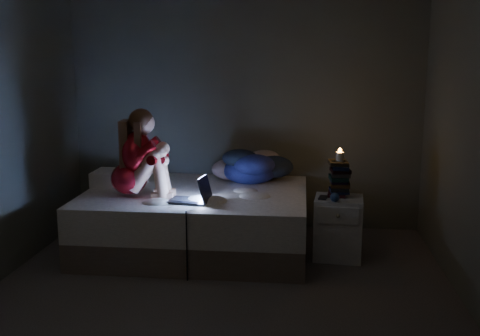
# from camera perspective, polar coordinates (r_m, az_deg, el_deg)

# --- Properties ---
(floor) EXTENTS (3.60, 3.80, 0.02)m
(floor) POSITION_cam_1_polar(r_m,az_deg,el_deg) (4.41, -2.11, -12.97)
(floor) COLOR #3F3B3A
(floor) RESTS_ON ground
(wall_back) EXTENTS (3.60, 0.02, 2.60)m
(wall_back) POSITION_cam_1_polar(r_m,az_deg,el_deg) (5.93, 0.48, 6.48)
(wall_back) COLOR #585C4F
(wall_back) RESTS_ON ground
(wall_front) EXTENTS (3.60, 0.02, 2.60)m
(wall_front) POSITION_cam_1_polar(r_m,az_deg,el_deg) (2.20, -9.55, -2.08)
(wall_front) COLOR #585C4F
(wall_front) RESTS_ON ground
(bed) EXTENTS (2.02, 1.51, 0.56)m
(bed) POSITION_cam_1_polar(r_m,az_deg,el_deg) (5.38, -4.34, -5.15)
(bed) COLOR #B7B1A6
(bed) RESTS_ON ground
(pillow) EXTENTS (0.48, 0.34, 0.14)m
(pillow) POSITION_cam_1_polar(r_m,az_deg,el_deg) (5.64, -11.87, -0.97)
(pillow) COLOR white
(pillow) RESTS_ON bed
(woman) EXTENTS (0.51, 0.35, 0.79)m
(woman) POSITION_cam_1_polar(r_m,az_deg,el_deg) (5.09, -11.03, 1.47)
(woman) COLOR maroon
(woman) RESTS_ON bed
(laptop) EXTENTS (0.37, 0.29, 0.24)m
(laptop) POSITION_cam_1_polar(r_m,az_deg,el_deg) (4.89, -5.11, -2.02)
(laptop) COLOR black
(laptop) RESTS_ON bed
(clothes_pile) EXTENTS (0.61, 0.50, 0.34)m
(clothes_pile) POSITION_cam_1_polar(r_m,az_deg,el_deg) (5.64, 0.96, 0.34)
(clothes_pile) COLOR navy
(clothes_pile) RESTS_ON bed
(nightstand) EXTENTS (0.45, 0.40, 0.55)m
(nightstand) POSITION_cam_1_polar(r_m,az_deg,el_deg) (5.21, 9.70, -5.87)
(nightstand) COLOR silver
(nightstand) RESTS_ON ground
(book_stack) EXTENTS (0.19, 0.25, 0.30)m
(book_stack) POSITION_cam_1_polar(r_m,az_deg,el_deg) (5.18, 9.79, -1.11)
(book_stack) COLOR black
(book_stack) RESTS_ON nightstand
(candle) EXTENTS (0.07, 0.07, 0.08)m
(candle) POSITION_cam_1_polar(r_m,az_deg,el_deg) (5.14, 9.87, 0.93)
(candle) COLOR beige
(candle) RESTS_ON book_stack
(phone) EXTENTS (0.08, 0.15, 0.01)m
(phone) POSITION_cam_1_polar(r_m,az_deg,el_deg) (5.08, 8.29, -2.95)
(phone) COLOR black
(phone) RESTS_ON nightstand
(blue_orb) EXTENTS (0.08, 0.08, 0.08)m
(blue_orb) POSITION_cam_1_polar(r_m,az_deg,el_deg) (4.97, 9.54, -2.91)
(blue_orb) COLOR navy
(blue_orb) RESTS_ON nightstand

